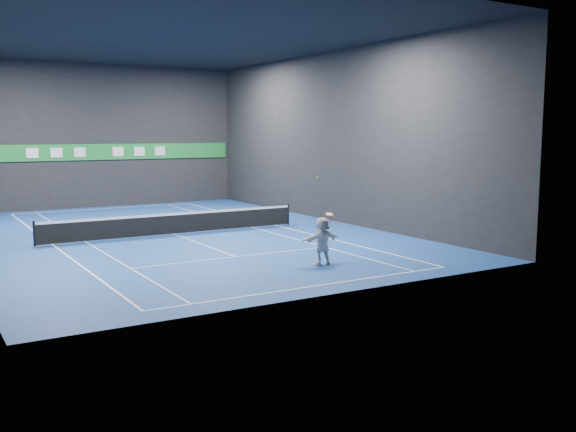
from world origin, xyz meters
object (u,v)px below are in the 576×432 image
tennis_ball (318,178)px  tennis_net (175,223)px  player (322,241)px  tennis_racket (330,217)px

tennis_ball → tennis_net: (-1.91, 9.15, -2.60)m
player → tennis_net: (-2.04, 9.29, -0.33)m
tennis_ball → tennis_net: 9.70m
player → tennis_net: 9.52m
tennis_racket → tennis_ball: bearing=169.0°
player → tennis_ball: bearing=-51.8°
player → tennis_ball: 2.28m
player → tennis_net: bearing=-80.9°
tennis_ball → tennis_net: bearing=101.8°
player → tennis_ball: size_ratio=27.19×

